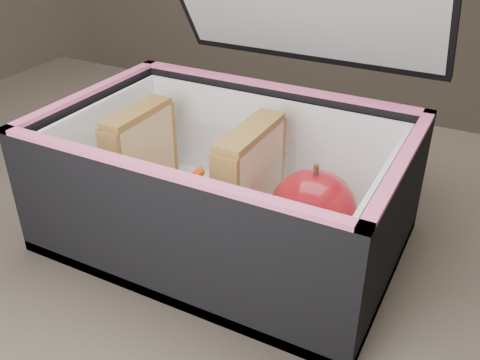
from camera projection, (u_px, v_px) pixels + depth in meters
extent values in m
cube|color=#51453C|center=(225.00, 259.00, 0.54)|extent=(1.20, 0.80, 0.03)
cube|color=#382D26|center=(92.00, 234.00, 1.21)|extent=(0.05, 0.05, 0.72)
cube|color=#D2B580|center=(135.00, 155.00, 0.56)|extent=(0.01, 0.09, 0.09)
cube|color=#B86066|center=(141.00, 159.00, 0.56)|extent=(0.01, 0.08, 0.09)
cube|color=#D2B580|center=(147.00, 158.00, 0.56)|extent=(0.01, 0.09, 0.09)
cube|color=brown|center=(137.00, 113.00, 0.53)|extent=(0.02, 0.09, 0.01)
cube|color=#D2B580|center=(242.00, 180.00, 0.51)|extent=(0.01, 0.09, 0.10)
cube|color=#B86066|center=(250.00, 185.00, 0.51)|extent=(0.01, 0.09, 0.09)
cube|color=#D2B580|center=(258.00, 184.00, 0.50)|extent=(0.01, 0.09, 0.10)
cube|color=brown|center=(251.00, 132.00, 0.48)|extent=(0.03, 0.09, 0.01)
cylinder|color=#E04009|center=(173.00, 213.00, 0.54)|extent=(0.02, 0.08, 0.01)
cylinder|color=#E04009|center=(201.00, 192.00, 0.55)|extent=(0.02, 0.08, 0.01)
cylinder|color=#E04009|center=(182.00, 189.00, 0.53)|extent=(0.02, 0.08, 0.01)
cylinder|color=#E04009|center=(185.00, 197.00, 0.56)|extent=(0.02, 0.08, 0.01)
cylinder|color=#E04009|center=(169.00, 200.00, 0.54)|extent=(0.03, 0.08, 0.01)
cylinder|color=#E04009|center=(197.00, 198.00, 0.52)|extent=(0.02, 0.08, 0.01)
cube|color=white|center=(313.00, 246.00, 0.50)|extent=(0.11, 0.11, 0.01)
ellipsoid|color=maroon|center=(313.00, 210.00, 0.48)|extent=(0.10, 0.10, 0.07)
cylinder|color=#4E311B|center=(316.00, 171.00, 0.46)|extent=(0.01, 0.01, 0.01)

